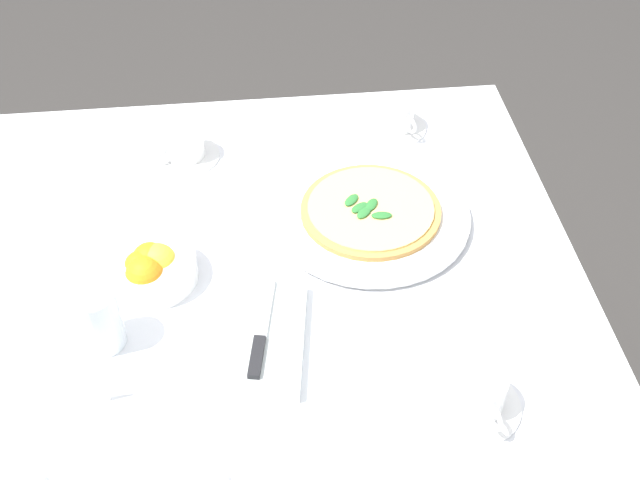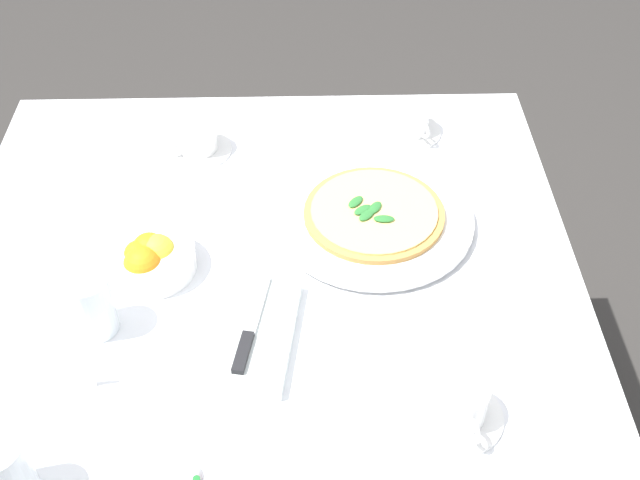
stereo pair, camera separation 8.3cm
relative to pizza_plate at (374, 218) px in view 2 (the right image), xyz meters
name	(u,v)px [view 2 (the right image)]	position (x,y,z in m)	size (l,w,h in m)	color
dining_table	(267,329)	(-0.13, 0.19, -0.15)	(1.06, 1.06, 0.75)	white
pizza_plate	(374,218)	(0.00, 0.00, 0.00)	(0.35, 0.35, 0.02)	white
pizza	(374,213)	(0.00, 0.00, 0.01)	(0.25, 0.25, 0.02)	#C68E47
coffee_cup_right_edge	(197,138)	(0.22, 0.33, 0.02)	(0.13, 0.13, 0.07)	white
coffee_cup_left_edge	(410,121)	(0.27, -0.09, 0.02)	(0.13, 0.13, 0.06)	white
coffee_cup_back_corner	(460,405)	(-0.41, -0.09, 0.02)	(0.13, 0.13, 0.07)	white
water_glass_center_back	(92,308)	(-0.23, 0.45, 0.03)	(0.07, 0.07, 0.11)	white
water_glass_far_left	(6,476)	(-0.52, 0.51, 0.04)	(0.07, 0.07, 0.11)	white
napkin_folded	(251,334)	(-0.26, 0.21, 0.00)	(0.24, 0.16, 0.02)	white
dinner_knife	(250,327)	(-0.26, 0.21, 0.01)	(0.20, 0.05, 0.01)	silver
citrus_bowl	(149,258)	(-0.11, 0.38, 0.02)	(0.15, 0.15, 0.07)	white
menu_card	(61,374)	(-0.34, 0.48, 0.02)	(0.01, 0.09, 0.06)	white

